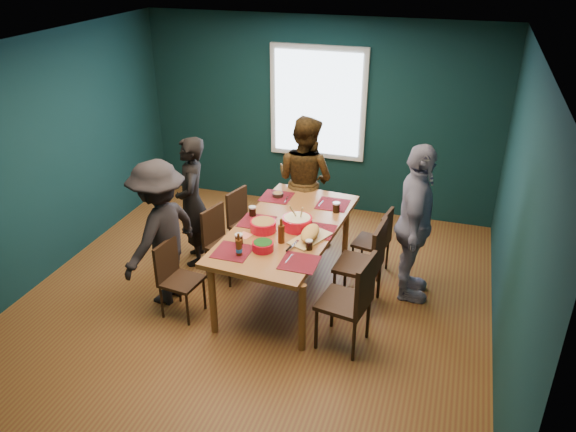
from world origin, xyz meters
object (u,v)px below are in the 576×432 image
(bowl_dumpling, at_px, (297,222))
(bowl_salad, at_px, (263,226))
(bowl_herbs, at_px, (263,246))
(cutting_board, at_px, (310,234))
(dining_table, at_px, (287,232))
(person_right, at_px, (415,224))
(chair_left_far, at_px, (243,218))
(chair_left_near, at_px, (175,273))
(person_back, at_px, (305,180))
(chair_left_mid, at_px, (220,237))
(chair_right_mid, at_px, (367,259))
(person_far_left, at_px, (192,202))
(person_near_left, at_px, (161,233))
(chair_right_far, at_px, (378,238))
(chair_right_near, at_px, (353,297))

(bowl_dumpling, bearing_deg, bowl_salad, -153.73)
(bowl_herbs, bearing_deg, cutting_board, 42.26)
(dining_table, distance_m, bowl_herbs, 0.58)
(person_right, distance_m, bowl_herbs, 1.64)
(chair_left_far, relative_size, chair_left_near, 1.02)
(person_back, bearing_deg, cutting_board, 128.14)
(chair_left_mid, height_order, chair_right_mid, chair_right_mid)
(chair_left_far, xyz_separation_m, bowl_dumpling, (0.88, -0.62, 0.38))
(chair_right_mid, relative_size, bowl_dumpling, 3.12)
(person_back, relative_size, bowl_dumpling, 5.20)
(chair_left_mid, bearing_deg, person_right, 21.26)
(bowl_salad, relative_size, cutting_board, 0.45)
(person_far_left, xyz_separation_m, person_near_left, (0.05, -0.83, 0.02))
(cutting_board, bearing_deg, dining_table, 170.34)
(chair_right_far, height_order, bowl_herbs, bowl_herbs)
(person_near_left, bearing_deg, person_far_left, -165.74)
(chair_right_mid, height_order, person_right, person_right)
(person_near_left, bearing_deg, person_back, 160.13)
(chair_left_mid, relative_size, chair_right_mid, 0.85)
(dining_table, relative_size, chair_left_mid, 2.54)
(chair_right_near, bearing_deg, person_right, 78.12)
(dining_table, xyz_separation_m, person_far_left, (-1.26, 0.26, 0.07))
(person_near_left, bearing_deg, chair_left_mid, 159.24)
(person_far_left, xyz_separation_m, cutting_board, (1.57, -0.47, 0.06))
(chair_left_mid, height_order, chair_right_far, chair_left_mid)
(person_back, xyz_separation_m, bowl_dumpling, (0.27, -1.22, 0.04))
(chair_left_mid, relative_size, person_back, 0.51)
(person_far_left, distance_m, bowl_salad, 1.14)
(person_far_left, height_order, bowl_salad, person_far_left)
(person_back, bearing_deg, chair_left_far, 64.25)
(person_back, bearing_deg, person_near_left, 79.22)
(dining_table, bearing_deg, chair_right_far, 38.37)
(person_far_left, height_order, bowl_dumpling, person_far_left)
(chair_right_near, relative_size, cutting_board, 1.62)
(chair_left_near, distance_m, chair_right_mid, 2.01)
(chair_right_far, relative_size, cutting_board, 1.34)
(chair_right_near, bearing_deg, person_back, 127.74)
(chair_right_far, bearing_deg, bowl_salad, -134.77)
(person_near_left, relative_size, bowl_dumpling, 5.04)
(chair_right_near, relative_size, bowl_herbs, 4.61)
(chair_left_mid, xyz_separation_m, chair_right_mid, (1.73, -0.11, 0.09))
(person_near_left, relative_size, bowl_herbs, 7.49)
(chair_left_near, height_order, chair_right_near, chair_right_near)
(dining_table, height_order, person_near_left, person_near_left)
(chair_right_near, bearing_deg, bowl_salad, 161.59)
(chair_left_near, xyz_separation_m, chair_right_near, (1.88, 0.00, 0.10))
(bowl_dumpling, distance_m, bowl_herbs, 0.58)
(person_back, xyz_separation_m, bowl_salad, (-0.06, -1.38, 0.02))
(person_near_left, height_order, bowl_dumpling, person_near_left)
(chair_left_far, xyz_separation_m, person_right, (2.09, -0.31, 0.39))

